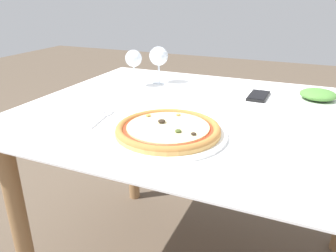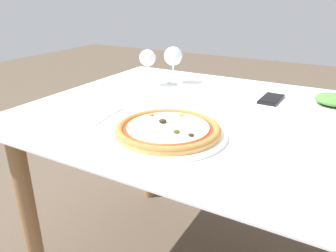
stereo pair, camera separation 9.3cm
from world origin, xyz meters
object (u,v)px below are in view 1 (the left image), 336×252
(wine_glass_far_left, at_px, (159,57))
(cell_phone, at_px, (259,96))
(fork, at_px, (102,118))
(wine_glass_far_right, at_px, (134,60))
(dining_table, at_px, (208,134))
(side_plate, at_px, (318,97))
(pizza_plate, at_px, (168,130))

(wine_glass_far_left, bearing_deg, cell_phone, -5.66)
(fork, height_order, wine_glass_far_right, wine_glass_far_right)
(dining_table, height_order, wine_glass_far_left, wine_glass_far_left)
(wine_glass_far_left, height_order, side_plate, wine_glass_far_left)
(wine_glass_far_right, bearing_deg, side_plate, 6.10)
(wine_glass_far_right, relative_size, side_plate, 0.70)
(wine_glass_far_right, bearing_deg, wine_glass_far_left, 52.95)
(wine_glass_far_right, height_order, cell_phone, wine_glass_far_right)
(wine_glass_far_right, bearing_deg, dining_table, -25.32)
(cell_phone, bearing_deg, wine_glass_far_right, -174.35)
(side_plate, bearing_deg, fork, -143.73)
(side_plate, bearing_deg, wine_glass_far_right, -173.90)
(wine_glass_far_right, distance_m, side_plate, 0.75)
(pizza_plate, relative_size, wine_glass_far_right, 2.15)
(cell_phone, bearing_deg, pizza_plate, -110.32)
(pizza_plate, bearing_deg, dining_table, 78.73)
(pizza_plate, height_order, fork, pizza_plate)
(wine_glass_far_left, relative_size, side_plate, 0.72)
(dining_table, xyz_separation_m, side_plate, (0.34, 0.27, 0.10))
(fork, xyz_separation_m, wine_glass_far_left, (-0.02, 0.49, 0.12))
(dining_table, distance_m, fork, 0.38)
(side_plate, bearing_deg, pizza_plate, -127.44)
(dining_table, bearing_deg, cell_phone, 61.33)
(dining_table, distance_m, wine_glass_far_left, 0.47)
(side_plate, bearing_deg, cell_phone, -172.79)
(pizza_plate, bearing_deg, cell_phone, 69.68)
(fork, distance_m, wine_glass_far_left, 0.50)
(fork, distance_m, wine_glass_far_right, 0.42)
(dining_table, relative_size, wine_glass_far_left, 8.01)
(pizza_plate, xyz_separation_m, side_plate, (0.39, 0.51, 0.00))
(fork, bearing_deg, side_plate, 36.27)
(dining_table, bearing_deg, wine_glass_far_left, 138.60)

